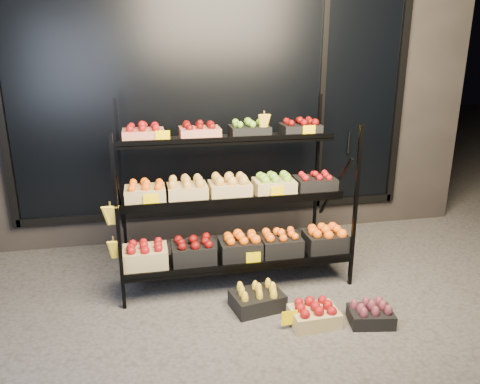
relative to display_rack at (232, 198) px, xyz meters
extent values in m
plane|color=#514F4C|center=(0.01, -0.60, -0.79)|extent=(24.00, 24.00, 0.00)
cube|color=#2D2826|center=(0.01, 2.00, 0.96)|extent=(6.00, 2.00, 3.50)
cube|color=black|center=(0.01, 0.98, 0.76)|extent=(4.20, 0.04, 2.40)
cube|color=black|center=(0.01, 0.96, -0.45)|extent=(4.30, 0.06, 0.08)
cube|color=black|center=(2.16, 0.96, 0.76)|extent=(0.08, 0.06, 2.50)
cube|color=black|center=(1.21, 0.96, 0.76)|extent=(0.06, 0.06, 2.50)
cylinder|color=black|center=(1.56, 0.93, 0.26)|extent=(0.02, 0.02, 0.25)
cube|color=black|center=(-1.01, -0.42, -0.04)|extent=(0.03, 0.03, 1.50)
cube|color=black|center=(1.04, -0.42, -0.04)|extent=(0.03, 0.03, 1.50)
cube|color=black|center=(-1.01, 0.55, 0.04)|extent=(0.03, 0.03, 1.66)
cube|color=black|center=(1.04, 0.55, 0.04)|extent=(0.03, 0.03, 1.66)
cube|color=black|center=(0.01, -0.25, -0.52)|extent=(2.05, 0.42, 0.03)
cube|color=black|center=(0.01, -0.45, -0.49)|extent=(2.05, 0.02, 0.05)
cube|color=black|center=(0.01, 0.05, -0.02)|extent=(2.05, 0.40, 0.03)
cube|color=black|center=(0.01, -0.14, 0.01)|extent=(2.05, 0.02, 0.05)
cube|color=black|center=(0.01, 0.35, 0.48)|extent=(2.05, 0.40, 0.03)
cube|color=black|center=(0.01, 0.16, 0.51)|extent=(2.05, 0.02, 0.05)
cube|color=tan|center=(-0.76, 0.35, 0.55)|extent=(0.38, 0.28, 0.11)
ellipsoid|color=#A40B15|center=(-0.76, 0.35, 0.63)|extent=(0.32, 0.24, 0.07)
cube|color=tan|center=(-0.24, 0.35, 0.55)|extent=(0.38, 0.28, 0.11)
ellipsoid|color=#6D0908|center=(-0.24, 0.35, 0.63)|extent=(0.32, 0.24, 0.07)
cube|color=black|center=(0.25, 0.35, 0.55)|extent=(0.38, 0.28, 0.11)
ellipsoid|color=#80C431|center=(0.25, 0.35, 0.63)|extent=(0.32, 0.24, 0.07)
cube|color=black|center=(0.76, 0.35, 0.55)|extent=(0.38, 0.28, 0.11)
ellipsoid|color=#6D0908|center=(0.76, 0.35, 0.63)|extent=(0.32, 0.24, 0.07)
cube|color=tan|center=(-0.77, 0.05, 0.06)|extent=(0.38, 0.28, 0.14)
ellipsoid|color=orange|center=(-0.77, 0.05, 0.16)|extent=(0.32, 0.24, 0.07)
cube|color=tan|center=(-0.41, 0.05, 0.06)|extent=(0.38, 0.28, 0.14)
ellipsoid|color=gold|center=(-0.41, 0.05, 0.16)|extent=(0.32, 0.24, 0.07)
cube|color=tan|center=(-0.01, 0.05, 0.06)|extent=(0.38, 0.28, 0.14)
ellipsoid|color=gold|center=(-0.01, 0.05, 0.16)|extent=(0.32, 0.24, 0.07)
cube|color=tan|center=(0.42, 0.05, 0.06)|extent=(0.38, 0.28, 0.14)
ellipsoid|color=#80C431|center=(0.42, 0.05, 0.16)|extent=(0.32, 0.24, 0.07)
cube|color=black|center=(0.83, 0.05, 0.06)|extent=(0.38, 0.28, 0.14)
ellipsoid|color=#A40B15|center=(0.83, 0.05, 0.16)|extent=(0.32, 0.24, 0.07)
cube|color=tan|center=(-0.81, -0.25, -0.42)|extent=(0.38, 0.28, 0.18)
ellipsoid|color=#A40B15|center=(-0.81, -0.25, -0.30)|extent=(0.32, 0.24, 0.07)
cube|color=black|center=(-0.39, -0.25, -0.42)|extent=(0.38, 0.28, 0.18)
ellipsoid|color=#6D0908|center=(-0.39, -0.25, -0.30)|extent=(0.32, 0.24, 0.07)
cube|color=black|center=(0.03, -0.25, -0.42)|extent=(0.38, 0.28, 0.18)
ellipsoid|color=orange|center=(0.03, -0.25, -0.30)|extent=(0.32, 0.24, 0.07)
cube|color=black|center=(0.40, -0.25, -0.42)|extent=(0.38, 0.28, 0.18)
ellipsoid|color=orange|center=(0.40, -0.25, -0.30)|extent=(0.32, 0.24, 0.07)
cube|color=black|center=(0.84, -0.25, -0.42)|extent=(0.38, 0.28, 0.18)
ellipsoid|color=orange|center=(0.84, -0.25, -0.30)|extent=(0.32, 0.24, 0.07)
ellipsoid|color=yellow|center=(-1.06, -0.40, 0.14)|extent=(0.14, 0.08, 0.22)
ellipsoid|color=yellow|center=(-1.06, -0.40, -0.16)|extent=(0.14, 0.08, 0.22)
ellipsoid|color=yellow|center=(0.36, 0.25, 0.73)|extent=(0.14, 0.08, 0.22)
cube|color=#FAD000|center=(-0.74, -0.10, 0.05)|extent=(0.13, 0.01, 0.12)
cube|color=#FAD000|center=(0.41, -0.10, 0.05)|extent=(0.13, 0.01, 0.12)
cube|color=#FAD000|center=(0.80, 0.20, 0.55)|extent=(0.13, 0.01, 0.12)
cube|color=#FAD000|center=(-0.59, 0.20, 0.55)|extent=(0.13, 0.01, 0.12)
cube|color=#FAD000|center=(0.12, -0.40, -0.45)|extent=(0.13, 0.01, 0.12)
cube|color=#FAD000|center=(0.27, -1.00, -0.73)|extent=(0.13, 0.01, 0.12)
cube|color=black|center=(0.09, -0.65, -0.72)|extent=(0.47, 0.38, 0.14)
ellipsoid|color=yellow|center=(0.09, -0.65, -0.61)|extent=(0.39, 0.32, 0.07)
cube|color=tan|center=(0.48, -0.97, -0.72)|extent=(0.38, 0.29, 0.13)
ellipsoid|color=#A40B15|center=(0.48, -0.97, -0.63)|extent=(0.32, 0.24, 0.07)
cube|color=black|center=(0.93, -1.06, -0.73)|extent=(0.38, 0.31, 0.12)
ellipsoid|color=brown|center=(0.93, -1.06, -0.64)|extent=(0.32, 0.26, 0.07)
camera|label=1|loc=(-0.77, -4.04, 1.35)|focal=35.00mm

